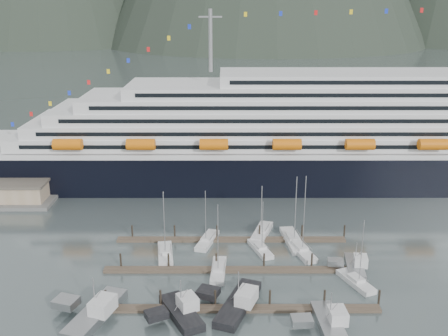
{
  "coord_description": "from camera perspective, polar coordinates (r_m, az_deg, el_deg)",
  "views": [
    {
      "loc": [
        -6.61,
        -84.41,
        48.17
      ],
      "look_at": [
        -6.53,
        22.0,
        14.15
      ],
      "focal_mm": 42.0,
      "sensor_mm": 36.0,
      "label": 1
    }
  ],
  "objects": [
    {
      "name": "sailboat_c",
      "position": [
        107.14,
        3.96,
        -8.8
      ],
      "size": [
        5.01,
        8.89,
        11.39
      ],
      "rotation": [
        0.0,
        0.0,
        1.9
      ],
      "color": "silver",
      "rests_on": "ground"
    },
    {
      "name": "dock_near",
      "position": [
        88.53,
        1.09,
        -15.0
      ],
      "size": [
        48.18,
        2.28,
        3.2
      ],
      "color": "#42372A",
      "rests_on": "ground"
    },
    {
      "name": "trawler_e",
      "position": [
        102.7,
        13.99,
        -10.31
      ],
      "size": [
        7.48,
        9.8,
        6.12
      ],
      "rotation": [
        0.0,
        0.0,
        1.44
      ],
      "color": "gray",
      "rests_on": "ground"
    },
    {
      "name": "sailboat_e",
      "position": [
        110.42,
        -1.84,
        -7.91
      ],
      "size": [
        5.01,
        9.84,
        12.27
      ],
      "rotation": [
        0.0,
        0.0,
        1.29
      ],
      "color": "silver",
      "rests_on": "ground"
    },
    {
      "name": "trawler_c",
      "position": [
        88.87,
        1.46,
        -14.4
      ],
      "size": [
        11.42,
        14.53,
        7.24
      ],
      "rotation": [
        0.0,
        0.0,
        1.2
      ],
      "color": "black",
      "rests_on": "ground"
    },
    {
      "name": "sailboat_g",
      "position": [
        111.21,
        7.48,
        -7.85
      ],
      "size": [
        4.36,
        12.17,
        15.5
      ],
      "rotation": [
        0.0,
        0.0,
        1.69
      ],
      "color": "silver",
      "rests_on": "ground"
    },
    {
      "name": "sailboat_h",
      "position": [
        98.3,
        14.15,
        -11.93
      ],
      "size": [
        5.7,
        9.07,
        13.09
      ],
      "rotation": [
        0.0,
        0.0,
        1.96
      ],
      "color": "silver",
      "rests_on": "ground"
    },
    {
      "name": "trawler_a",
      "position": [
        88.77,
        -13.9,
        -14.98
      ],
      "size": [
        11.39,
        14.67,
        7.81
      ],
      "rotation": [
        0.0,
        0.0,
        1.26
      ],
      "color": "gray",
      "rests_on": "ground"
    },
    {
      "name": "sailboat_a",
      "position": [
        105.49,
        -6.4,
        -9.3
      ],
      "size": [
        4.02,
        9.84,
        14.5
      ],
      "rotation": [
        0.0,
        0.0,
        1.71
      ],
      "color": "silver",
      "rests_on": "ground"
    },
    {
      "name": "sailboat_d",
      "position": [
        107.69,
        8.28,
        -8.78
      ],
      "size": [
        5.62,
        11.38,
        16.89
      ],
      "rotation": [
        0.0,
        0.0,
        1.85
      ],
      "color": "silver",
      "rests_on": "ground"
    },
    {
      "name": "ground",
      "position": [
        97.41,
        3.94,
        -11.96
      ],
      "size": [
        1600.0,
        1600.0,
        0.0
      ],
      "primitive_type": "plane",
      "color": "#495657",
      "rests_on": "ground"
    },
    {
      "name": "trawler_d",
      "position": [
        85.53,
        11.33,
        -16.23
      ],
      "size": [
        8.63,
        11.65,
        6.81
      ],
      "rotation": [
        0.0,
        0.0,
        1.64
      ],
      "color": "gray",
      "rests_on": "ground"
    },
    {
      "name": "trawler_b",
      "position": [
        86.86,
        -4.75,
        -15.31
      ],
      "size": [
        9.87,
        11.42,
        7.14
      ],
      "rotation": [
        0.0,
        0.0,
        2.04
      ],
      "color": "black",
      "rests_on": "ground"
    },
    {
      "name": "dock_mid",
      "position": [
        99.72,
        0.95,
        -10.96
      ],
      "size": [
        48.18,
        2.28,
        3.2
      ],
      "color": "#42372A",
      "rests_on": "ground"
    },
    {
      "name": "dock_far",
      "position": [
        111.29,
        0.83,
        -7.75
      ],
      "size": [
        48.18,
        2.28,
        3.2
      ],
      "color": "#42372A",
      "rests_on": "ground"
    },
    {
      "name": "cruise_ship",
      "position": [
        148.55,
        14.26,
        3.1
      ],
      "size": [
        210.0,
        30.4,
        50.3
      ],
      "color": "black",
      "rests_on": "ground"
    },
    {
      "name": "sailboat_b",
      "position": [
        98.98,
        -0.62,
        -11.12
      ],
      "size": [
        3.05,
        9.85,
        14.41
      ],
      "rotation": [
        0.0,
        0.0,
        1.52
      ],
      "color": "silver",
      "rests_on": "ground"
    },
    {
      "name": "sailboat_f",
      "position": [
        114.34,
        4.15,
        -7.01
      ],
      "size": [
        5.57,
        10.23,
        11.92
      ],
      "rotation": [
        0.0,
        0.0,
        1.28
      ],
      "color": "silver",
      "rests_on": "ground"
    }
  ]
}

